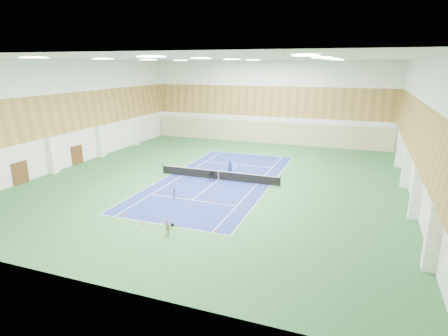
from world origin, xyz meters
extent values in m
plane|color=#2A6434|center=(0.00, 0.00, 0.00)|extent=(40.00, 40.00, 0.00)
cube|color=navy|center=(0.00, 0.00, 0.01)|extent=(10.97, 23.77, 0.01)
cube|color=#C6B793|center=(0.00, 19.75, 1.60)|extent=(35.40, 0.16, 3.20)
cube|color=#593319|center=(-17.92, -8.00, 1.10)|extent=(0.08, 1.80, 2.20)
cube|color=#593319|center=(-17.92, 0.00, 1.10)|extent=(0.08, 1.80, 2.20)
imported|color=navy|center=(0.51, 2.02, 0.79)|extent=(0.64, 0.48, 1.58)
imported|color=gray|center=(-1.59, -6.60, 0.50)|extent=(0.61, 0.60, 1.00)
imported|color=tan|center=(1.39, -13.35, 0.59)|extent=(0.74, 0.42, 1.19)
cone|color=#FB440D|center=(-3.96, -5.84, 0.11)|extent=(0.19, 0.19, 0.21)
cone|color=#E6460C|center=(-1.16, -6.08, 0.12)|extent=(0.22, 0.22, 0.24)
cone|color=#FF4B0D|center=(1.63, -6.16, 0.13)|extent=(0.23, 0.23, 0.25)
cone|color=#FF5E0D|center=(3.62, -6.06, 0.10)|extent=(0.18, 0.18, 0.19)
cone|color=#FF4A0D|center=(-3.59, -11.47, 0.12)|extent=(0.23, 0.23, 0.25)
cone|color=#F9400D|center=(-1.17, -12.36, 0.11)|extent=(0.20, 0.20, 0.23)
cone|color=#D55C0B|center=(1.29, -11.88, 0.10)|extent=(0.19, 0.19, 0.21)
cone|color=#E35C0B|center=(4.33, -11.72, 0.12)|extent=(0.22, 0.22, 0.24)
camera|label=1|loc=(13.30, -34.22, 11.48)|focal=30.00mm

